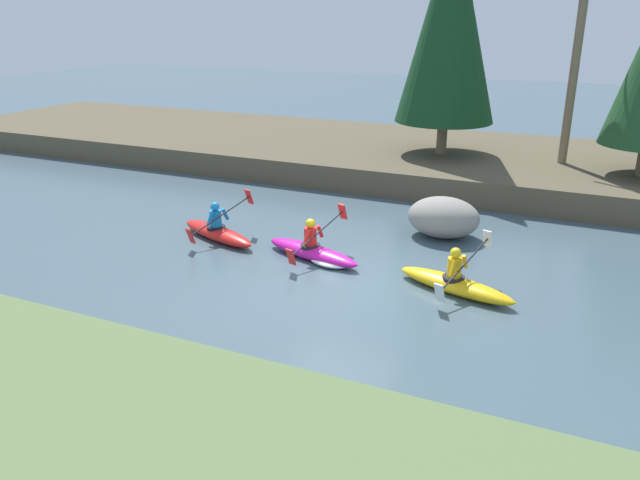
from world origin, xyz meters
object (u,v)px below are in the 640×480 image
object	(u,v)px
kayaker_lead	(456,283)
kayaker_middle	(316,252)
kayaker_trailing	(218,232)
boulder_midstream	(443,217)

from	to	relation	value
kayaker_lead	kayaker_middle	distance (m)	3.52
kayaker_middle	kayaker_lead	bearing A→B (deg)	7.98
kayaker_lead	kayaker_trailing	world-z (taller)	same
kayaker_trailing	boulder_midstream	size ratio (longest dim) A/B	1.45
kayaker_lead	kayaker_trailing	xyz separation A→B (m)	(-6.41, 0.70, 0.00)
boulder_midstream	kayaker_lead	bearing A→B (deg)	-71.53
kayaker_middle	kayaker_trailing	xyz separation A→B (m)	(-2.92, 0.23, 0.02)
kayaker_lead	kayaker_middle	bearing A→B (deg)	-170.24
kayaker_middle	kayaker_trailing	bearing A→B (deg)	-169.08
kayaker_lead	kayaker_trailing	distance (m)	6.45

